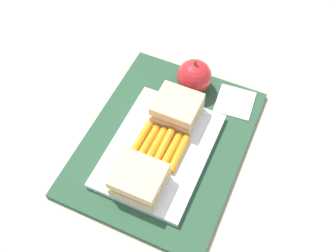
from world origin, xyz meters
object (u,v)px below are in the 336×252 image
object	(u,v)px
food_tray	(159,150)
paper_napkin	(235,102)
sandwich_half_right	(177,108)
apple	(196,77)
carrot_sticks_bundle	(160,146)
sandwich_half_left	(139,179)

from	to	relation	value
food_tray	paper_napkin	size ratio (longest dim) A/B	3.29
sandwich_half_right	paper_napkin	world-z (taller)	sandwich_half_right
apple	sandwich_half_right	bearing A→B (deg)	177.43
food_tray	carrot_sticks_bundle	bearing A→B (deg)	-35.44
carrot_sticks_bundle	apple	world-z (taller)	apple
carrot_sticks_bundle	food_tray	bearing A→B (deg)	144.56
carrot_sticks_bundle	sandwich_half_right	bearing A→B (deg)	0.22
sandwich_half_left	sandwich_half_right	distance (m)	0.16
sandwich_half_left	paper_napkin	xyz separation A→B (m)	(0.24, -0.09, -0.03)
food_tray	paper_napkin	xyz separation A→B (m)	(0.16, -0.09, -0.00)
food_tray	sandwich_half_right	bearing A→B (deg)	0.00
carrot_sticks_bundle	sandwich_half_left	bearing A→B (deg)	179.78
sandwich_half_left	apple	bearing A→B (deg)	-0.90
sandwich_half_right	apple	world-z (taller)	apple
sandwich_half_left	apple	size ratio (longest dim) A/B	1.02
sandwich_half_left	food_tray	bearing A→B (deg)	0.00
food_tray	apple	world-z (taller)	apple
sandwich_half_right	apple	size ratio (longest dim) A/B	1.02
sandwich_half_left	paper_napkin	world-z (taller)	sandwich_half_left
food_tray	sandwich_half_right	size ratio (longest dim) A/B	2.88
sandwich_half_left	apple	world-z (taller)	apple
food_tray	apple	bearing A→B (deg)	-1.33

